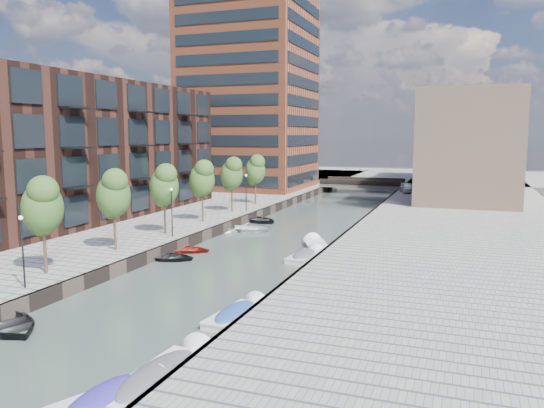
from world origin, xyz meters
The scene contains 31 objects.
water centered at (0.00, 40.00, 0.00)m, with size 300.00×300.00×0.00m, color #38473F.
quay_left centered at (-36.00, 40.00, 0.50)m, with size 60.00×140.00×1.00m, color gray.
quay_right centered at (16.00, 40.00, 0.50)m, with size 20.00×140.00×1.00m, color gray.
quay_wall_left centered at (-6.10, 40.00, 0.50)m, with size 0.25×140.00×1.00m, color #332823.
quay_wall_right centered at (6.10, 40.00, 0.50)m, with size 0.25×140.00×1.00m, color #332823.
far_closure centered at (0.00, 100.00, 0.50)m, with size 80.00×40.00×1.00m, color gray.
apartment_block centered at (-20.00, 30.00, 8.00)m, with size 8.00×38.00×14.00m, color black.
tower centered at (-17.00, 65.00, 16.00)m, with size 18.00×18.00×30.00m, color brown.
tan_block_near centered at (16.00, 62.00, 8.00)m, with size 12.00×25.00×14.00m, color tan.
tan_block_far centered at (16.00, 88.00, 9.00)m, with size 12.00×20.00×16.00m, color tan.
bridge centered at (0.00, 72.00, 1.39)m, with size 13.00×6.00×1.30m.
tree_1 centered at (-8.50, 11.00, 5.31)m, with size 2.50×2.50×5.95m.
tree_2 centered at (-8.50, 18.00, 5.31)m, with size 2.50×2.50×5.95m.
tree_3 centered at (-8.50, 25.00, 5.31)m, with size 2.50×2.50×5.95m.
tree_4 centered at (-8.50, 32.00, 5.31)m, with size 2.50×2.50×5.95m.
tree_5 centered at (-8.50, 39.00, 5.31)m, with size 2.50×2.50×5.95m.
tree_6 centered at (-8.50, 46.00, 5.31)m, with size 2.50×2.50×5.95m.
lamp_0 centered at (-7.20, 8.00, 3.51)m, with size 0.24×0.24×4.12m.
lamp_1 centered at (-7.20, 24.00, 3.51)m, with size 0.24×0.24×4.12m.
lamp_2 centered at (-7.20, 40.00, 3.51)m, with size 0.24×0.24×4.12m.
sloop_0 centered at (-5.22, 4.71, 0.00)m, with size 3.63×5.09×1.05m, color black.
sloop_1 centered at (-5.40, 20.24, 0.00)m, with size 3.09×4.33×0.90m, color black.
sloop_2 centered at (-5.40, 23.20, 0.00)m, with size 2.85×4.00×0.83m, color #9E1D11.
sloop_3 centered at (-4.33, 33.35, 0.00)m, with size 3.54×4.96×1.03m, color white.
sloop_4 centered at (-5.35, 38.92, 0.00)m, with size 3.60×5.03×1.04m, color black.
motorboat_0 centered at (4.35, 0.40, 0.19)m, with size 3.39×4.87×1.54m.
motorboat_1 centered at (5.16, 2.63, 0.23)m, with size 2.28×5.85×1.92m.
motorboat_2 centered at (4.10, 28.46, 0.10)m, with size 3.55×5.21×1.65m.
motorboat_3 centered at (4.90, 10.35, 0.19)m, with size 2.01×4.74×1.54m.
motorboat_4 centered at (4.43, 24.41, 0.18)m, with size 1.96×4.62×1.50m.
car centered at (7.91, 65.09, 1.74)m, with size 1.75×4.35×1.48m, color silver.
Camera 1 is at (15.82, -14.38, 9.62)m, focal length 35.00 mm.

